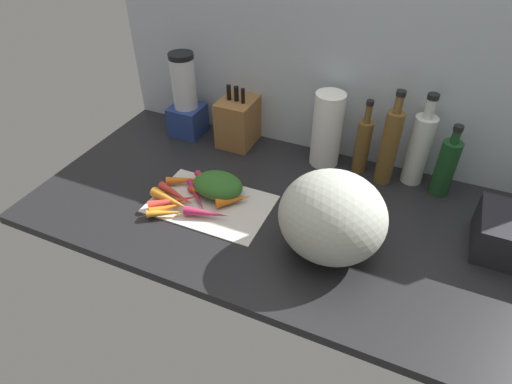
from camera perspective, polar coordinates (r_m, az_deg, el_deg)
The scene contains 25 objects.
ground_plane at distance 135.70cm, azimuth 5.88°, elevation -3.09°, with size 170.00×80.00×3.00cm, color black.
wall_back at distance 151.04cm, azimuth 11.66°, elevation 15.05°, with size 170.00×3.00×60.00cm, color #ADB7C1.
cutting_board at distance 137.14cm, azimuth -6.07°, elevation -1.53°, with size 37.88×25.01×0.80cm, color beige.
carrot_0 at distance 133.18cm, azimuth -11.66°, elevation -2.74°, with size 2.47×2.47×12.78cm, color orange.
carrot_1 at distance 134.88cm, azimuth -11.89°, elevation -2.08°, with size 2.77×2.77×10.38cm, color orange.
carrot_2 at distance 145.02cm, azimuth -8.99°, elevation 1.60°, with size 2.80×2.80×14.67cm, color orange.
carrot_3 at distance 136.98cm, azimuth -10.75°, elevation -1.14°, with size 2.87×2.87×16.71cm, color red.
carrot_4 at distance 143.16cm, azimuth -6.60°, elevation 1.20°, with size 2.38×2.38×13.73cm, color #B2264C.
carrot_5 at distance 141.70cm, azimuth -5.90°, elevation 1.10°, with size 3.52×3.52×10.46cm, color orange.
carrot_6 at distance 130.77cm, azimuth -6.57°, elevation -2.83°, with size 2.98×2.98×14.06cm, color #B2264C.
carrot_7 at distance 138.54cm, azimuth -7.94°, elevation -0.46°, with size 2.11×2.11×16.29cm, color #B2264C.
carrot_8 at distance 137.04cm, azimuth -11.27°, elevation -1.07°, with size 3.37×3.37×15.24cm, color orange.
carrot_9 at distance 139.00cm, azimuth -6.57°, elevation -0.19°, with size 2.06×2.06×13.19cm, color red.
carrot_10 at distance 140.23cm, azimuth -4.93°, elevation 0.40°, with size 2.27×2.27×17.07cm, color orange.
carrot_11 at distance 139.14cm, azimuth -10.48°, elevation -0.39°, with size 2.88×2.88×15.68cm, color red.
carrot_12 at distance 134.77cm, azimuth -3.02°, elevation -1.04°, with size 3.29×3.29×11.46cm, color orange.
carrot_greens_pile at distance 138.05cm, azimuth -5.07°, elevation 0.92°, with size 16.49×12.69×6.98cm, color #2D6023.
winter_squash at distance 115.01cm, azimuth 10.11°, elevation -3.30°, with size 28.93×26.81×25.05cm, color #B2B7A8.
knife_block at distance 163.10cm, azimuth -2.40°, elevation 9.41°, with size 12.55×15.82×23.30cm.
blender_appliance at distance 168.95cm, azimuth -9.35°, elevation 11.90°, with size 12.08×12.08×32.43cm.
paper_towel_roll at distance 150.73cm, azimuth 9.44°, elevation 8.19°, with size 10.23×10.23×26.77cm, color white.
bottle_0 at distance 150.70cm, azimuth 14.02°, elevation 6.17°, with size 5.13×5.13×26.69cm.
bottle_1 at distance 145.61cm, azimuth 17.34°, elevation 5.90°, with size 5.80×5.80×32.97cm.
bottle_2 at distance 149.31cm, azimuth 20.91°, elevation 5.52°, with size 7.13×7.13×31.88cm.
bottle_3 at distance 148.28cm, azimuth 23.97°, elevation 3.12°, with size 6.22×6.22×24.90cm.
Camera 1 is at (28.32, -98.12, 87.85)cm, focal length 30.02 mm.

